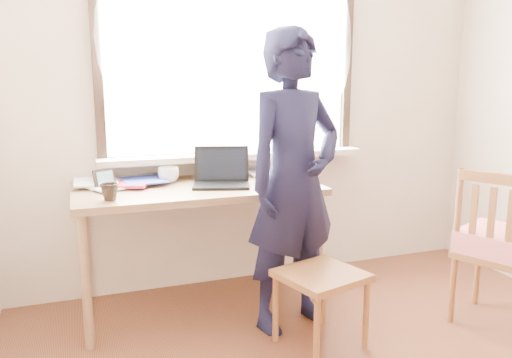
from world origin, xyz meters
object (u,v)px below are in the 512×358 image
object	(u,v)px
mug_dark	(110,192)
person	(294,182)
work_chair	(321,284)
mug_white	(169,175)
laptop	(221,176)
desk	(198,198)
side_chair	(500,245)

from	to	relation	value
mug_dark	person	distance (m)	1.03
mug_dark	work_chair	bearing A→B (deg)	-24.76
mug_white	mug_dark	distance (m)	0.54
laptop	desk	bearing A→B (deg)	167.56
mug_dark	side_chair	distance (m)	2.26
desk	side_chair	size ratio (longest dim) A/B	1.58
desk	person	xyz separation A→B (m)	(0.47, -0.41, 0.15)
desk	laptop	world-z (taller)	laptop
mug_white	desk	bearing A→B (deg)	-44.68
mug_dark	side_chair	bearing A→B (deg)	-16.01
desk	person	world-z (taller)	person
laptop	work_chair	bearing A→B (deg)	-62.16
desk	mug_dark	xyz separation A→B (m)	(-0.54, -0.23, 0.13)
mug_dark	work_chair	size ratio (longest dim) A/B	0.20
desk	laptop	size ratio (longest dim) A/B	3.63
desk	work_chair	size ratio (longest dim) A/B	2.95
side_chair	person	world-z (taller)	person
laptop	side_chair	distance (m)	1.70
desk	side_chair	world-z (taller)	side_chair
laptop	mug_dark	bearing A→B (deg)	-164.00
work_chair	mug_dark	bearing A→B (deg)	155.24
work_chair	side_chair	bearing A→B (deg)	-6.91
mug_white	work_chair	distance (m)	1.19
work_chair	mug_white	bearing A→B (deg)	127.37
side_chair	mug_dark	bearing A→B (deg)	163.99
mug_white	side_chair	distance (m)	2.05
laptop	side_chair	xyz separation A→B (m)	(1.46, -0.81, -0.36)
desk	laptop	distance (m)	0.20
desk	mug_dark	distance (m)	0.60
mug_dark	person	xyz separation A→B (m)	(1.01, -0.18, 0.02)
mug_dark	desk	bearing A→B (deg)	23.07
mug_white	mug_dark	xyz separation A→B (m)	(-0.39, -0.38, -0.00)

